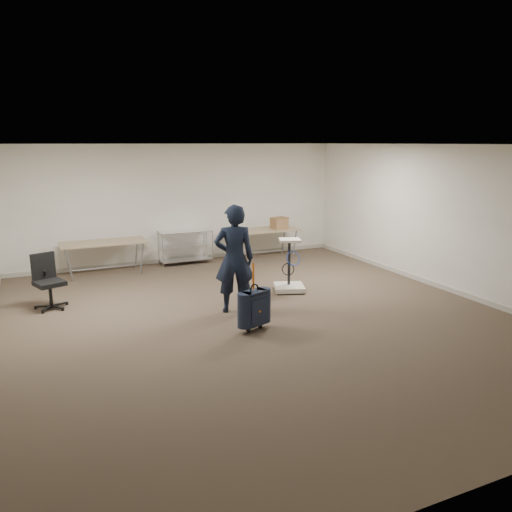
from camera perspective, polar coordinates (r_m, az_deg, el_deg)
name	(u,v)px	position (r m, az deg, el deg)	size (l,w,h in m)	color
ground	(259,319)	(8.26, 0.33, -7.16)	(9.00, 9.00, 0.00)	#423728
room_shell	(229,293)	(9.46, -3.16, -4.25)	(8.00, 9.00, 9.00)	silver
folding_table_left	(104,244)	(11.30, -17.03, 1.31)	(1.80, 0.75, 0.73)	#99815D
folding_table_right	(262,232)	(12.34, 0.73, 2.82)	(1.80, 0.75, 0.73)	#99815D
wire_shelf	(185,245)	(11.96, -8.07, 1.21)	(1.22, 0.47, 0.80)	silver
person	(234,259)	(8.37, -2.50, -0.33)	(0.67, 0.44, 1.84)	black
suitcase	(254,308)	(7.65, -0.20, -5.96)	(0.44, 0.33, 1.06)	black
office_chair	(49,292)	(9.41, -22.53, -3.81)	(0.58, 0.59, 0.96)	black
equipment_cart	(289,277)	(9.71, 3.83, -2.45)	(0.72, 0.72, 1.03)	beige
cardboard_box	(279,223)	(12.43, 2.67, 3.79)	(0.38, 0.28, 0.28)	olive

